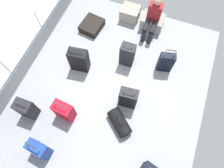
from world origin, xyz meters
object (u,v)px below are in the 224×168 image
suitcase_6 (39,149)px  suitcase_1 (127,55)px  suitcase_7 (64,111)px  cargo_crate_0 (130,13)px  suitcase_5 (128,98)px  suitcase_8 (79,60)px  suitcase_4 (92,26)px  duffel_bag (120,122)px  passenger_seated (153,17)px  suitcase_3 (27,109)px  suitcase_0 (166,62)px  cargo_crate_1 (152,22)px

suitcase_6 → suitcase_1: bearing=70.8°
suitcase_7 → cargo_crate_0: bearing=82.5°
suitcase_5 → suitcase_8: bearing=161.1°
suitcase_4 → duffel_bag: 2.81m
passenger_seated → suitcase_3: passenger_seated is taller
suitcase_0 → duffel_bag: suitcase_0 is taller
suitcase_5 → suitcase_6: bearing=-128.6°
suitcase_5 → suitcase_3: bearing=-152.7°
suitcase_0 → suitcase_8: 2.08m
cargo_crate_1 → suitcase_7: size_ratio=0.83×
cargo_crate_1 → suitcase_5: suitcase_5 is taller
suitcase_1 → suitcase_4: 1.45m
suitcase_1 → suitcase_7: size_ratio=1.10×
suitcase_7 → suitcase_1: bearing=65.6°
suitcase_1 → suitcase_8: suitcase_8 is taller
cargo_crate_1 → duffel_bag: bearing=-87.7°
suitcase_8 → passenger_seated: bearing=52.8°
suitcase_6 → cargo_crate_1: bearing=73.3°
suitcase_3 → duffel_bag: suitcase_3 is taller
cargo_crate_0 → suitcase_1: 1.47m
suitcase_5 → passenger_seated: bearing=93.0°
suitcase_6 → duffel_bag: (1.33, 1.12, -0.11)m
cargo_crate_1 → suitcase_5: size_ratio=0.80×
duffel_bag → suitcase_7: bearing=-169.5°
suitcase_0 → suitcase_8: (-1.96, -0.71, 0.04)m
suitcase_0 → passenger_seated: bearing=123.3°
passenger_seated → suitcase_7: (-1.09, -2.97, -0.26)m
suitcase_6 → suitcase_7: (0.12, 0.89, 0.02)m
cargo_crate_1 → suitcase_1: suitcase_1 is taller
suitcase_4 → suitcase_6: (0.32, -3.39, 0.17)m
passenger_seated → suitcase_7: 3.17m
cargo_crate_0 → suitcase_6: size_ratio=0.70×
suitcase_0 → suitcase_1: suitcase_0 is taller
cargo_crate_0 → suitcase_5: (0.78, -2.45, 0.13)m
cargo_crate_1 → suitcase_7: bearing=-109.1°
suitcase_7 → duffel_bag: (1.20, 0.22, -0.13)m
suitcase_6 → duffel_bag: suitcase_6 is taller
cargo_crate_1 → suitcase_0: suitcase_0 is taller
cargo_crate_0 → suitcase_4: (-0.86, -0.72, -0.08)m
suitcase_3 → suitcase_4: suitcase_3 is taller
cargo_crate_0 → suitcase_4: cargo_crate_0 is taller
cargo_crate_0 → suitcase_5: 2.57m
suitcase_1 → suitcase_6: size_ratio=1.09×
suitcase_3 → suitcase_5: bearing=27.3°
suitcase_1 → duffel_bag: suitcase_1 is taller
suitcase_4 → suitcase_7: 2.55m
cargo_crate_1 → suitcase_0: (0.66, -1.18, 0.12)m
suitcase_1 → duffel_bag: (0.38, -1.59, -0.19)m
suitcase_4 → suitcase_8: suitcase_8 is taller
suitcase_1 → duffel_bag: size_ratio=1.25×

